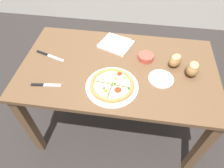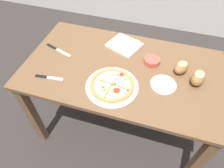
# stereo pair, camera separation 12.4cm
# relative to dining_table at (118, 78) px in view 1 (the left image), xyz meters

# --- Properties ---
(ground_plane) EXTENTS (12.00, 12.00, 0.00)m
(ground_plane) POSITION_rel_dining_table_xyz_m (0.00, 0.00, -0.65)
(ground_plane) COLOR #2D2826
(dining_table) EXTENTS (1.36, 0.78, 0.76)m
(dining_table) POSITION_rel_dining_table_xyz_m (0.00, 0.00, 0.00)
(dining_table) COLOR brown
(dining_table) RESTS_ON ground_plane
(pizza) EXTENTS (0.33, 0.33, 0.05)m
(pizza) POSITION_rel_dining_table_xyz_m (-0.02, -0.19, 0.13)
(pizza) COLOR white
(pizza) RESTS_ON dining_table
(ramekin_bowl) EXTENTS (0.12, 0.12, 0.04)m
(ramekin_bowl) POSITION_rel_dining_table_xyz_m (0.18, 0.11, 0.13)
(ramekin_bowl) COLOR #C64C3D
(ramekin_bowl) RESTS_ON dining_table
(napkin_folded) EXTENTS (0.28, 0.26, 0.04)m
(napkin_folded) POSITION_rel_dining_table_xyz_m (-0.05, 0.23, 0.13)
(napkin_folded) COLOR silver
(napkin_folded) RESTS_ON dining_table
(bread_piece_near) EXTENTS (0.11, 0.13, 0.10)m
(bread_piece_near) POSITION_rel_dining_table_xyz_m (0.49, 0.00, 0.16)
(bread_piece_near) COLOR olive
(bread_piece_near) RESTS_ON dining_table
(bread_piece_mid) EXTENTS (0.12, 0.13, 0.09)m
(bread_piece_mid) POSITION_rel_dining_table_xyz_m (0.38, 0.07, 0.16)
(bread_piece_mid) COLOR olive
(bread_piece_mid) RESTS_ON dining_table
(knife_main) EXTENTS (0.23, 0.09, 0.01)m
(knife_main) POSITION_rel_dining_table_xyz_m (-0.51, 0.04, 0.11)
(knife_main) COLOR silver
(knife_main) RESTS_ON dining_table
(knife_spare) EXTENTS (0.19, 0.04, 0.01)m
(knife_spare) POSITION_rel_dining_table_xyz_m (-0.44, -0.23, 0.11)
(knife_spare) COLOR silver
(knife_spare) RESTS_ON dining_table
(side_saucer) EXTENTS (0.16, 0.16, 0.01)m
(side_saucer) POSITION_rel_dining_table_xyz_m (0.29, -0.08, 0.12)
(side_saucer) COLOR white
(side_saucer) RESTS_ON dining_table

